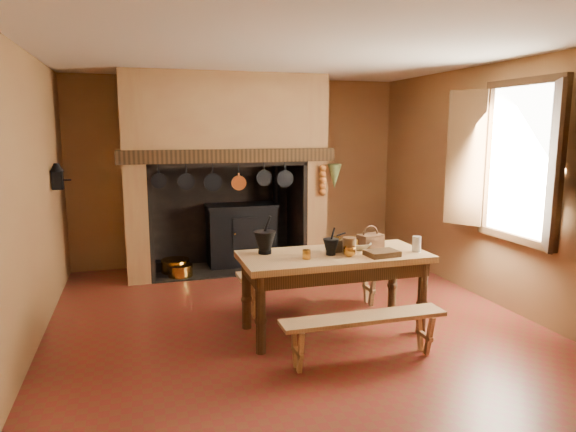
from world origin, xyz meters
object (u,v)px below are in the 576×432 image
object	(u,v)px
bench_front	(364,327)
coffee_grinder	(336,245)
work_table	(334,266)
wicker_basket	(370,240)
iron_range	(242,234)
mixing_bowl	(356,245)

from	to	relation	value
bench_front	coffee_grinder	world-z (taller)	coffee_grinder
work_table	wicker_basket	xyz separation A→B (m)	(0.47, 0.15, 0.21)
work_table	coffee_grinder	size ratio (longest dim) A/B	9.66
bench_front	coffee_grinder	distance (m)	0.99
coffee_grinder	wicker_basket	bearing A→B (deg)	0.02
coffee_grinder	wicker_basket	world-z (taller)	wicker_basket
iron_range	wicker_basket	xyz separation A→B (m)	(0.85, -2.63, 0.41)
bench_front	coffee_grinder	size ratio (longest dim) A/B	7.77
work_table	mixing_bowl	distance (m)	0.36
bench_front	wicker_basket	size ratio (longest dim) A/B	5.50
work_table	wicker_basket	bearing A→B (deg)	17.92
bench_front	mixing_bowl	xyz separation A→B (m)	(0.29, 0.86, 0.53)
iron_range	wicker_basket	distance (m)	2.80
iron_range	mixing_bowl	bearing A→B (deg)	-75.76
work_table	bench_front	size ratio (longest dim) A/B	1.24
bench_front	mixing_bowl	bearing A→B (deg)	71.00
mixing_bowl	coffee_grinder	bearing A→B (deg)	-168.19
bench_front	coffee_grinder	xyz separation A→B (m)	(0.05, 0.80, 0.57)
mixing_bowl	wicker_basket	distance (m)	0.18
work_table	coffee_grinder	world-z (taller)	coffee_grinder
wicker_basket	bench_front	bearing A→B (deg)	-128.82
bench_front	mixing_bowl	distance (m)	1.05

